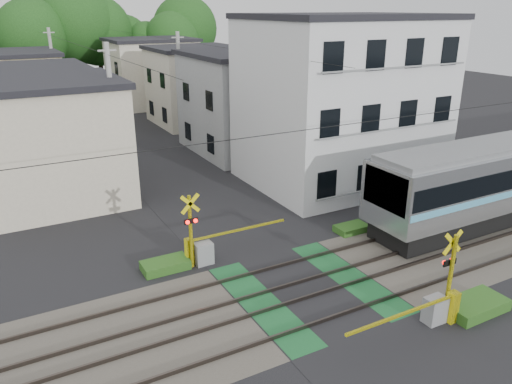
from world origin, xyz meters
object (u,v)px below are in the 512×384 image
crossing_signal_near (439,303)px  crossing_signal_far (201,247)px  pedestrian (124,119)px  apartment_block (341,101)px

crossing_signal_near → crossing_signal_far: same height
pedestrian → apartment_block: bearing=102.4°
crossing_signal_far → pedestrian: size_ratio=2.86×
crossing_signal_near → pedestrian: bearing=93.1°
crossing_signal_far → pedestrian: crossing_signal_far is taller
crossing_signal_near → pedestrian: size_ratio=2.86×
crossing_signal_far → apartment_block: size_ratio=0.46×
apartment_block → pedestrian: (-7.62, 18.95, -3.83)m
crossing_signal_near → pedestrian: (-1.71, 32.10, 0.12)m
crossing_signal_near → crossing_signal_far: (-5.17, 7.31, 0.00)m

